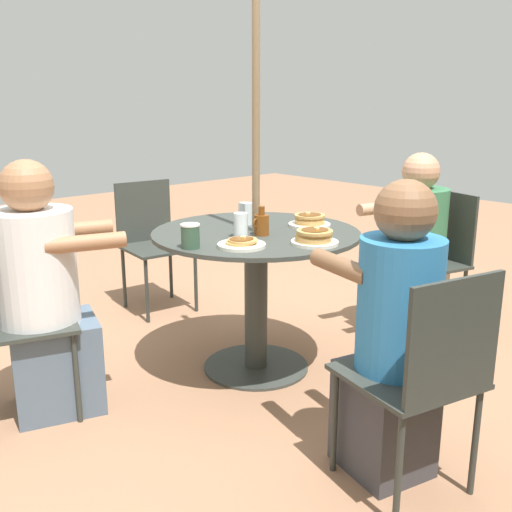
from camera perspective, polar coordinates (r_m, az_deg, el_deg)
ground_plane at (r=3.26m, az=0.00°, el=-10.55°), size 12.00×12.00×0.00m
patio_table at (r=3.07m, az=0.00°, el=-1.32°), size 1.05×1.05×0.75m
umbrella_pole at (r=2.97m, az=0.00°, el=7.76°), size 0.04×0.04×2.06m
patio_chair_north at (r=3.77m, az=16.53°, el=0.30°), size 0.52×0.52×0.85m
diner_north at (r=3.65m, az=14.61°, el=0.13°), size 0.52×0.44×1.10m
patio_chair_east at (r=4.09m, az=-9.86°, el=1.83°), size 0.47×0.47×0.85m
patio_chair_south at (r=2.83m, az=-22.90°, el=-5.06°), size 0.53×0.53×0.85m
diner_south at (r=2.83m, az=-19.53°, el=-4.04°), size 0.59×0.49×1.15m
patio_chair_west at (r=2.17m, az=15.75°, el=-10.41°), size 0.51×0.51×0.85m
diner_west at (r=2.27m, az=12.86°, el=-7.98°), size 0.40×0.52×1.13m
pancake_plate_a at (r=2.70m, az=-1.39°, el=1.19°), size 0.22×0.22×0.05m
pancake_plate_b at (r=3.14m, az=5.12°, el=3.34°), size 0.22×0.22×0.07m
pancake_plate_c at (r=2.75m, az=5.57°, el=1.76°), size 0.22×0.22×0.08m
syrup_bottle at (r=2.92m, az=0.52°, el=3.07°), size 0.09×0.07×0.14m
coffee_cup at (r=2.68m, az=-6.27°, el=1.91°), size 0.09×0.09×0.11m
drinking_glass_a at (r=3.17m, az=-1.03°, el=4.06°), size 0.07×0.07×0.12m
drinking_glass_b at (r=2.87m, az=-1.47°, el=2.94°), size 0.07×0.07×0.12m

